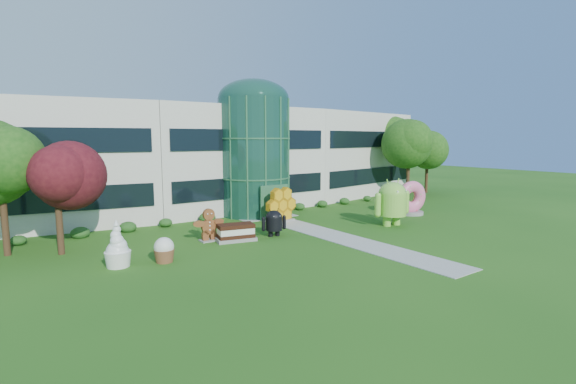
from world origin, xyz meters
TOP-DOWN VIEW (x-y plane):
  - ground at (0.00, 0.00)m, footprint 140.00×140.00m
  - building at (0.00, 18.00)m, footprint 46.00×15.00m
  - atrium at (0.00, 12.00)m, footprint 6.00×6.00m
  - walkway at (0.00, 2.00)m, footprint 2.40×20.00m
  - tree_red at (-15.50, 7.50)m, footprint 4.00×4.00m
  - trees_backdrop at (0.00, 13.00)m, footprint 52.00×8.00m
  - android_green at (5.87, 1.81)m, footprint 3.64×2.63m
  - android_black at (-3.26, 4.11)m, footprint 2.01×1.53m
  - donut at (10.80, 4.00)m, footprint 3.05×1.96m
  - gingerbread at (-7.38, 5.42)m, footprint 2.32×0.92m
  - ice_cream_sandwich at (-5.96, 4.47)m, footprint 2.71×1.77m
  - honeycomb at (-0.14, 7.75)m, footprint 3.27×1.65m
  - froyo at (-13.47, 3.21)m, footprint 1.58×1.58m
  - cupcake at (-11.27, 2.61)m, footprint 1.45×1.45m

SIDE VIEW (x-z plane):
  - ground at x=0.00m, z-range 0.00..0.00m
  - walkway at x=0.00m, z-range 0.00..0.04m
  - ice_cream_sandwich at x=-5.96m, z-range 0.00..1.11m
  - cupcake at x=-11.27m, z-range 0.00..1.35m
  - android_black at x=-3.26m, z-range 0.00..2.06m
  - gingerbread at x=-7.38m, z-range 0.00..2.13m
  - froyo at x=-13.47m, z-range 0.00..2.41m
  - honeycomb at x=-0.14m, z-range 0.00..2.45m
  - donut at x=10.80m, z-range 0.00..2.93m
  - android_green at x=5.87m, z-range 0.00..3.87m
  - tree_red at x=-15.50m, z-range 0.00..6.00m
  - trees_backdrop at x=0.00m, z-range 0.00..8.40m
  - building at x=0.00m, z-range 0.00..9.30m
  - atrium at x=0.00m, z-range 0.00..9.80m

